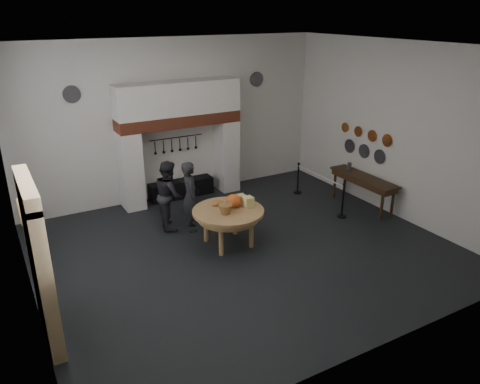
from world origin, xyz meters
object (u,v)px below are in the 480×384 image
barrier_post_near (343,201)px  visitor_far (169,195)px  side_table (364,177)px  barrier_post_far (298,179)px  work_table (228,211)px  visitor_near (190,196)px  iron_range (181,189)px

barrier_post_near → visitor_far: bearing=158.1°
side_table → barrier_post_far: (-0.93, 1.73, -0.42)m
work_table → visitor_far: size_ratio=0.95×
visitor_far → barrier_post_near: (4.20, -1.68, -0.42)m
visitor_near → side_table: bearing=-89.6°
side_table → iron_range: bearing=142.3°
work_table → visitor_near: 1.25m
work_table → barrier_post_near: size_ratio=1.85×
visitor_far → barrier_post_near: size_ratio=1.93×
work_table → side_table: size_ratio=0.75×
iron_range → barrier_post_near: (3.17, -3.44, 0.20)m
iron_range → barrier_post_far: bearing=-24.4°
barrier_post_near → visitor_near: bearing=161.3°
side_table → barrier_post_near: (-0.93, -0.27, -0.42)m
iron_range → visitor_near: size_ratio=1.07×
iron_range → work_table: size_ratio=1.14×
barrier_post_far → iron_range: bearing=155.6°
visitor_far → side_table: bearing=-95.4°
visitor_near → side_table: (4.73, -1.02, -0.02)m
side_table → barrier_post_far: same height
barrier_post_near → iron_range: bearing=132.7°
iron_range → barrier_post_near: size_ratio=2.11×
visitor_near → visitor_far: size_ratio=1.02×
barrier_post_near → barrier_post_far: size_ratio=1.00×
iron_range → side_table: size_ratio=0.86×
visitor_far → barrier_post_near: bearing=-101.8°
iron_range → visitor_far: (-1.03, -1.75, 0.62)m
visitor_near → visitor_far: visitor_near is taller
visitor_near → barrier_post_near: (3.80, -1.28, -0.44)m
barrier_post_near → barrier_post_far: bearing=90.0°
iron_range → visitor_far: 2.12m
iron_range → visitor_near: (-0.63, -2.15, 0.64)m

